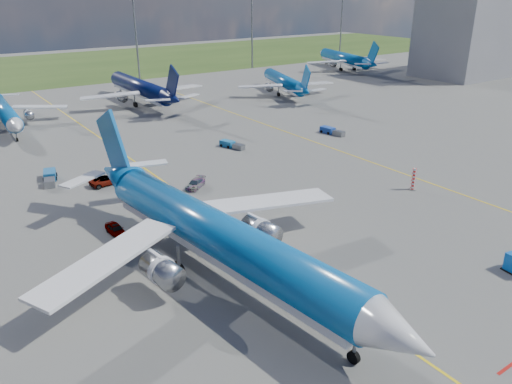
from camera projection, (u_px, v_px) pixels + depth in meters
ground at (300, 275)px, 46.90m from camera, size 400.00×400.00×0.00m
grass_strip at (3, 72)px, 160.74m from camera, size 400.00×80.00×0.01m
taxiway_lines at (172, 186)px, 68.01m from camera, size 60.25×160.00×0.02m
floodlight_masts at (64, 39)px, 130.91m from camera, size 202.20×0.50×22.70m
terminal_building at (481, 30)px, 150.96m from camera, size 42.00×22.00×26.00m
warning_post at (413, 179)px, 66.16m from camera, size 0.50×0.50×3.00m
bg_jet_nnw at (8, 128)px, 96.32m from camera, size 26.85×34.49×8.77m
bg_jet_n at (142, 104)px, 116.29m from camera, size 31.34×40.92×10.64m
bg_jet_ne at (284, 94)px, 126.79m from camera, size 36.21×41.30×9.06m
bg_jet_ene at (344, 70)px, 164.70m from camera, size 39.58×46.08×10.33m
main_airliner at (222, 277)px, 46.60m from camera, size 40.30×49.96×12.10m
service_car_a at (116, 229)px, 54.44m from camera, size 1.58×3.58×1.20m
service_car_b at (107, 180)px, 68.21m from camera, size 4.79×2.58×1.28m
service_car_c at (195, 184)px, 67.16m from camera, size 4.14×3.64×1.15m
baggage_tug_w at (231, 145)px, 84.07m from camera, size 2.63×4.86×1.06m
baggage_tug_c at (50, 178)px, 69.34m from camera, size 2.82×5.70×1.24m
baggage_tug_e at (331, 131)px, 91.90m from camera, size 2.04×5.19×1.13m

